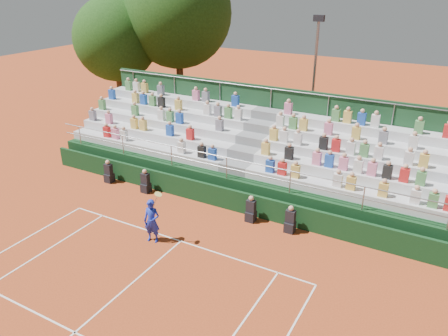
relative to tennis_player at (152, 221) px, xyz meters
The scene contains 8 objects.
ground 1.41m from the tennis_player, 26.92° to the left, with size 90.00×90.00×0.00m, color #A6411B.
courtside_wall 3.84m from the tennis_player, 75.31° to the left, with size 20.00×0.15×1.00m, color black.
line_officials 3.28m from the tennis_player, 94.53° to the left, with size 10.08×0.40×1.19m.
grandstand 7.00m from the tennis_player, 81.89° to the left, with size 20.00×5.20×4.40m.
tennis_player is the anchor object (origin of this frame).
tree_west 18.20m from the tennis_player, 134.81° to the left, with size 5.84×5.84×8.45m.
tree_east 18.50m from the tennis_player, 120.49° to the left, with size 7.53×7.53×10.96m.
floodlight_mast 13.84m from the tennis_player, 82.22° to the left, with size 0.60×0.25×7.60m.
Camera 1 is at (8.53, -11.87, 9.54)m, focal length 35.00 mm.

